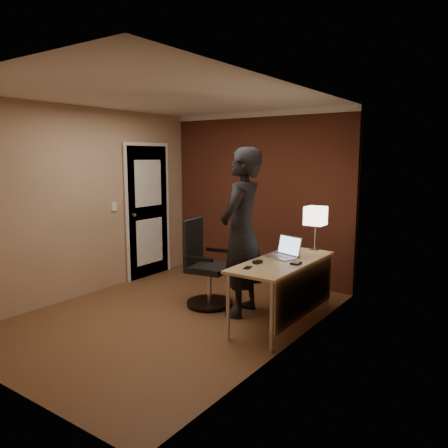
# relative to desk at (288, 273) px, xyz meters

# --- Properties ---
(room) EXTENTS (4.00, 4.00, 4.00)m
(room) POSITION_rel_desk_xyz_m (-1.53, 1.06, 0.77)
(room) COLOR brown
(room) RESTS_ON ground
(desk) EXTENTS (0.60, 1.50, 0.73)m
(desk) POSITION_rel_desk_xyz_m (0.00, 0.00, 0.00)
(desk) COLOR tan
(desk) RESTS_ON ground
(desk_lamp) EXTENTS (0.22, 0.22, 0.54)m
(desk_lamp) POSITION_rel_desk_xyz_m (0.01, 0.66, 0.55)
(desk_lamp) COLOR silver
(desk_lamp) RESTS_ON desk
(laptop) EXTENTS (0.39, 0.34, 0.23)m
(laptop) POSITION_rel_desk_xyz_m (-0.13, 0.17, 0.19)
(laptop) COLOR silver
(laptop) RESTS_ON desk
(mouse) EXTENTS (0.08, 0.11, 0.03)m
(mouse) POSITION_rel_desk_xyz_m (-0.23, -0.28, 0.14)
(mouse) COLOR black
(mouse) RESTS_ON desk
(phone) EXTENTS (0.08, 0.12, 0.01)m
(phone) POSITION_rel_desk_xyz_m (-0.21, -0.50, 0.13)
(phone) COLOR black
(phone) RESTS_ON desk
(wallet) EXTENTS (0.09, 0.11, 0.02)m
(wallet) POSITION_rel_desk_xyz_m (0.12, -0.07, 0.14)
(wallet) COLOR black
(wallet) RESTS_ON desk
(office_chair) EXTENTS (0.58, 0.64, 1.06)m
(office_chair) POSITION_rel_desk_xyz_m (-1.16, 0.02, -0.13)
(office_chair) COLOR black
(office_chair) RESTS_ON ground
(person) EXTENTS (0.58, 0.78, 1.96)m
(person) POSITION_rel_desk_xyz_m (-0.63, 0.03, 0.38)
(person) COLOR black
(person) RESTS_ON ground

